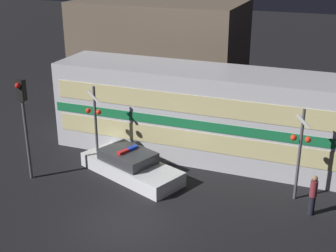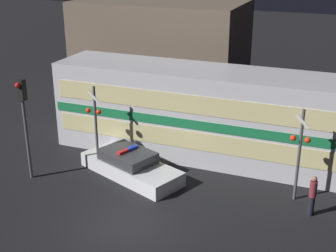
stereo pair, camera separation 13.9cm
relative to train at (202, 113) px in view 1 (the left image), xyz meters
The scene contains 8 objects.
ground_plane 7.28m from the train, 95.55° to the right, with size 120.00×120.00×0.00m, color black.
train is the anchor object (origin of this frame).
police_car 4.36m from the train, 124.73° to the right, with size 5.27×3.54×1.25m.
pedestrian 6.88m from the train, 33.67° to the right, with size 0.28×0.28×1.66m.
crossing_signal_near 5.63m from the train, 29.86° to the right, with size 0.79×0.32×3.90m.
crossing_signal_far 5.10m from the train, 146.34° to the right, with size 0.79×0.32×3.82m.
traffic_light_corner 8.19m from the train, 140.70° to the right, with size 0.30×0.46×4.54m.
building_left 9.17m from the train, 124.59° to the left, with size 10.40×6.22×6.44m.
Camera 1 is at (6.78, -13.35, 9.81)m, focal length 50.00 mm.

